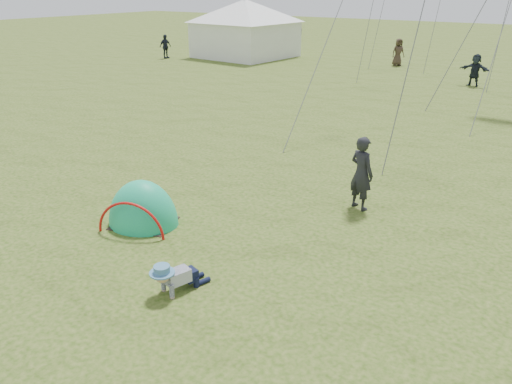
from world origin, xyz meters
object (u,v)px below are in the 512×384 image
Objects in this scene: event_marquee at (245,26)px; standing_adult at (361,173)px; popup_tent at (144,224)px; crawling_toddler at (174,276)px.

standing_adult is at bearing -44.20° from event_marquee.
event_marquee is (-13.92, 23.70, 2.12)m from popup_tent.
crawling_toddler is 0.45× the size of standing_adult.
standing_adult is 0.29× the size of event_marquee.
popup_tent is 5.08m from standing_adult.
event_marquee reaches higher than standing_adult.
popup_tent is 0.33× the size of event_marquee.
popup_tent is at bearing 163.59° from crawling_toddler.
crawling_toddler is 0.39× the size of popup_tent.
standing_adult is at bearing 25.10° from popup_tent.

